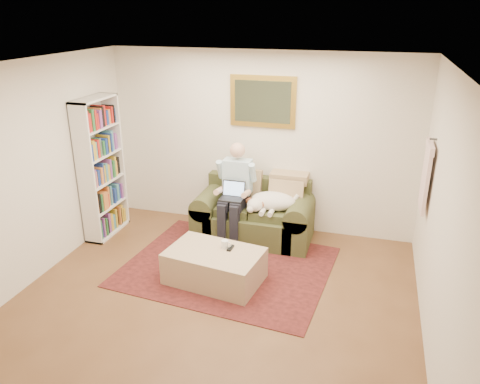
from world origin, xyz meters
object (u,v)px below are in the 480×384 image
at_px(sofa, 254,219).
at_px(ottoman, 215,266).
at_px(laptop, 233,194).
at_px(seated_man, 234,194).
at_px(sleeping_dog, 273,201).
at_px(coffee_mug, 225,244).
at_px(bookshelf, 101,168).

bearing_deg(sofa, ottoman, -97.00).
xyz_separation_m(laptop, ottoman, (0.09, -1.06, -0.53)).
distance_m(laptop, ottoman, 1.18).
relative_size(sofa, laptop, 5.15).
height_order(seated_man, ottoman, seated_man).
height_order(sleeping_dog, coffee_mug, sleeping_dog).
height_order(sleeping_dog, bookshelf, bookshelf).
height_order(laptop, ottoman, laptop).
distance_m(laptop, bookshelf, 1.91).
relative_size(coffee_mug, bookshelf, 0.05).
distance_m(seated_man, sleeping_dog, 0.55).
xyz_separation_m(seated_man, ottoman, (0.09, -1.12, -0.49)).
bearing_deg(sofa, sleeping_dog, -15.74).
height_order(laptop, bookshelf, bookshelf).
xyz_separation_m(seated_man, bookshelf, (-1.88, -0.29, 0.30)).
height_order(sofa, sleeping_dog, sofa).
xyz_separation_m(sofa, coffee_mug, (-0.06, -1.15, 0.17)).
relative_size(ottoman, coffee_mug, 11.14).
bearing_deg(coffee_mug, sofa, 86.98).
bearing_deg(laptop, sleeping_dog, 13.64).
bearing_deg(sleeping_dog, laptop, -166.36).
distance_m(sleeping_dog, ottoman, 1.34).
height_order(sofa, seated_man, seated_man).
xyz_separation_m(seated_man, laptop, (-0.00, -0.06, 0.03)).
xyz_separation_m(laptop, coffee_mug, (0.19, -0.94, -0.28)).
distance_m(sofa, bookshelf, 2.29).
relative_size(sleeping_dog, bookshelf, 0.34).
bearing_deg(seated_man, laptop, -90.00).
height_order(sofa, ottoman, sofa).
bearing_deg(coffee_mug, sleeping_dog, 71.49).
bearing_deg(coffee_mug, bookshelf, 161.12).
height_order(laptop, sleeping_dog, laptop).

